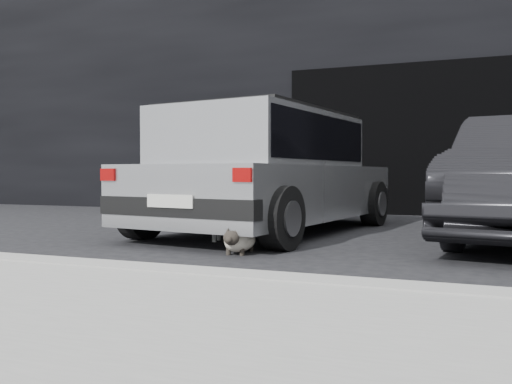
% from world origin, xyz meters
% --- Properties ---
extents(ground, '(80.00, 80.00, 0.00)m').
position_xyz_m(ground, '(0.00, 0.00, 0.00)').
color(ground, black).
rests_on(ground, ground).
extents(building_facade, '(34.00, 4.00, 5.00)m').
position_xyz_m(building_facade, '(1.00, 6.00, 2.50)').
color(building_facade, black).
rests_on(building_facade, ground).
extents(garage_opening, '(4.00, 0.10, 2.60)m').
position_xyz_m(garage_opening, '(1.00, 3.99, 1.30)').
color(garage_opening, black).
rests_on(garage_opening, ground).
extents(curb, '(18.00, 0.25, 0.12)m').
position_xyz_m(curb, '(1.00, -2.60, 0.06)').
color(curb, gray).
rests_on(curb, ground).
extents(sidewalk, '(18.00, 2.20, 0.11)m').
position_xyz_m(sidewalk, '(1.00, -3.80, 0.06)').
color(sidewalk, gray).
rests_on(sidewalk, ground).
extents(silver_hatchback, '(2.44, 4.20, 1.47)m').
position_xyz_m(silver_hatchback, '(-0.26, 0.61, 0.80)').
color(silver_hatchback, '#B1B3B6').
rests_on(silver_hatchback, ground).
extents(cat_siamese, '(0.30, 0.74, 0.26)m').
position_xyz_m(cat_siamese, '(0.09, -1.15, 0.12)').
color(cat_siamese, beige).
rests_on(cat_siamese, ground).
extents(cat_white, '(0.88, 0.34, 0.41)m').
position_xyz_m(cat_white, '(-0.26, -0.40, 0.20)').
color(cat_white, white).
rests_on(cat_white, ground).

